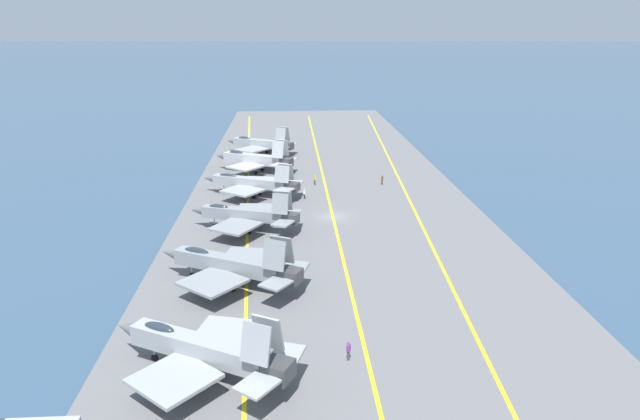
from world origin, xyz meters
The scene contains 15 objects.
ground_plane centered at (0.00, 0.00, 0.00)m, with size 2000.00×2000.00×0.00m, color #334C66.
carrier_deck centered at (0.00, 0.00, 0.20)m, with size 217.65×45.51×0.40m, color slate.
deck_stripe_foul_line centered at (0.00, -12.52, 0.40)m, with size 195.88×0.36×0.01m, color yellow.
deck_stripe_centerline centered at (0.00, 0.00, 0.40)m, with size 195.88×0.36×0.01m, color yellow.
deck_stripe_edge_line centered at (0.00, 12.52, 0.40)m, with size 195.88×0.36×0.01m, color yellow.
parked_jet_nearest centered at (-39.50, 13.48, 2.85)m, with size 13.17×16.38×6.31m.
parked_jet_second centered at (-22.87, 12.73, 2.87)m, with size 13.30×16.96×6.38m.
parked_jet_third centered at (-5.62, 12.27, 2.75)m, with size 13.38×15.73×5.90m.
parked_jet_fourth centered at (10.92, 12.41, 2.74)m, with size 12.38×17.18×5.86m.
parked_jet_fifth centered at (27.05, 12.84, 2.97)m, with size 13.32×16.09×6.66m.
parked_jet_sixth centered at (43.46, 12.43, 2.69)m, with size 13.77×16.00×6.26m.
crew_brown_vest centered at (16.97, -10.07, 1.40)m, with size 0.44×0.46×1.81m.
crew_yellow_vest centered at (17.50, 1.84, 1.38)m, with size 0.45×0.38×1.78m.
crew_white_vest centered at (9.11, 3.91, 1.30)m, with size 0.30×0.41×1.65m.
crew_purple_vest centered at (-37.94, 1.62, 1.37)m, with size 0.46×0.41×1.76m.
Camera 1 is at (-79.47, 6.34, 27.27)m, focal length 32.00 mm.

